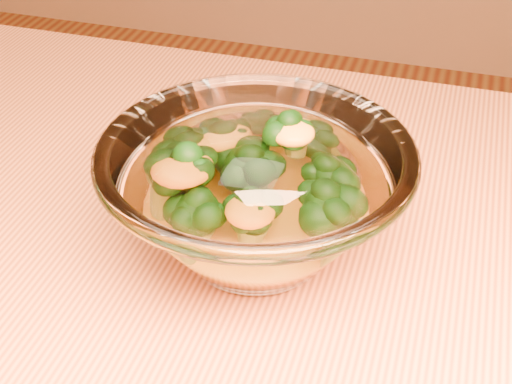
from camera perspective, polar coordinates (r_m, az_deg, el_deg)
glass_bowl at (r=0.49m, az=-0.00°, el=-0.44°), size 0.21×0.21×0.09m
cheese_sauce at (r=0.50m, az=0.00°, el=-2.28°), size 0.11×0.11×0.03m
broccoli_heap at (r=0.48m, az=-0.71°, el=1.04°), size 0.16×0.13×0.07m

